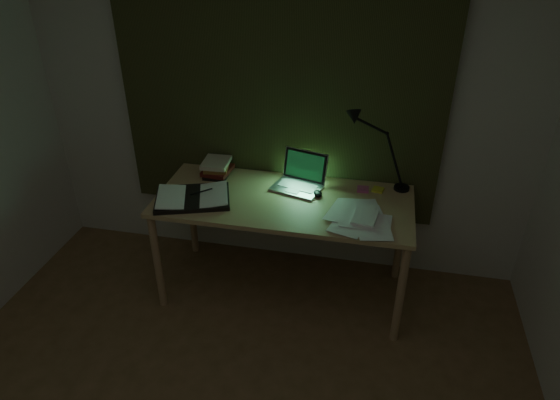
# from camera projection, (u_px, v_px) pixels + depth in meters

# --- Properties ---
(wall_back) EXTENTS (3.50, 0.00, 2.50)m
(wall_back) POSITION_uv_depth(u_px,v_px,m) (280.00, 102.00, 3.38)
(wall_back) COLOR silver
(wall_back) RESTS_ON ground
(curtain) EXTENTS (2.20, 0.06, 2.00)m
(curtain) POSITION_uv_depth(u_px,v_px,m) (278.00, 75.00, 3.24)
(curtain) COLOR #32341A
(curtain) RESTS_ON wall_back
(desk) EXTENTS (1.66, 0.73, 0.76)m
(desk) POSITION_uv_depth(u_px,v_px,m) (284.00, 247.00, 3.43)
(desk) COLOR tan
(desk) RESTS_ON floor
(laptop) EXTENTS (0.40, 0.42, 0.23)m
(laptop) POSITION_uv_depth(u_px,v_px,m) (297.00, 174.00, 3.29)
(laptop) COLOR silver
(laptop) RESTS_ON desk
(open_textbook) EXTENTS (0.55, 0.47, 0.04)m
(open_textbook) POSITION_uv_depth(u_px,v_px,m) (193.00, 197.00, 3.22)
(open_textbook) COLOR white
(open_textbook) RESTS_ON desk
(book_stack) EXTENTS (0.18, 0.21, 0.11)m
(book_stack) POSITION_uv_depth(u_px,v_px,m) (217.00, 168.00, 3.50)
(book_stack) COLOR white
(book_stack) RESTS_ON desk
(loose_papers) EXTENTS (0.33, 0.34, 0.02)m
(loose_papers) POSITION_uv_depth(u_px,v_px,m) (357.00, 216.00, 3.04)
(loose_papers) COLOR white
(loose_papers) RESTS_ON desk
(mouse) EXTENTS (0.08, 0.10, 0.03)m
(mouse) POSITION_uv_depth(u_px,v_px,m) (318.00, 194.00, 3.26)
(mouse) COLOR black
(mouse) RESTS_ON desk
(sticky_yellow) EXTENTS (0.08, 0.08, 0.02)m
(sticky_yellow) POSITION_uv_depth(u_px,v_px,m) (378.00, 190.00, 3.33)
(sticky_yellow) COLOR yellow
(sticky_yellow) RESTS_ON desk
(sticky_pink) EXTENTS (0.08, 0.08, 0.02)m
(sticky_pink) POSITION_uv_depth(u_px,v_px,m) (363.00, 189.00, 3.33)
(sticky_pink) COLOR #CE5090
(sticky_pink) RESTS_ON desk
(desk_lamp) EXTENTS (0.42, 0.36, 0.56)m
(desk_lamp) POSITION_uv_depth(u_px,v_px,m) (407.00, 151.00, 3.20)
(desk_lamp) COLOR black
(desk_lamp) RESTS_ON desk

